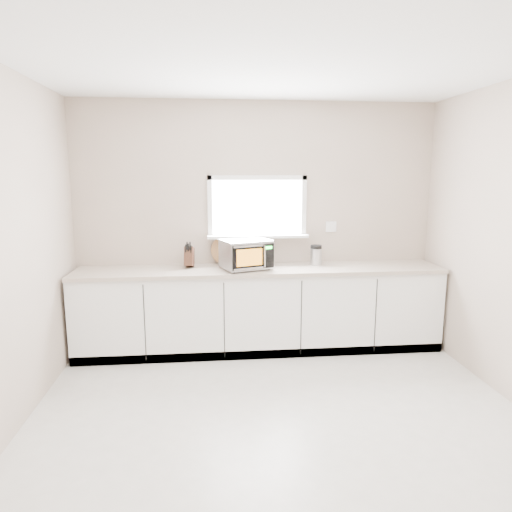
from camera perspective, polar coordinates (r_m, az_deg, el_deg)
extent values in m
plane|color=beige|center=(3.67, 3.59, -21.32)|extent=(4.00, 4.00, 0.00)
cube|color=#C2AC9A|center=(5.14, 0.14, 3.92)|extent=(4.00, 0.02, 2.70)
cube|color=white|center=(5.10, 0.15, 6.13)|extent=(1.00, 0.02, 0.60)
cube|color=white|center=(5.07, 0.23, 2.47)|extent=(1.12, 0.16, 0.03)
cube|color=white|center=(5.08, 0.17, 9.78)|extent=(1.10, 0.04, 0.05)
cube|color=white|center=(5.12, 0.17, 2.49)|extent=(1.10, 0.04, 0.05)
cube|color=white|center=(5.06, -5.78, 6.04)|extent=(0.05, 0.04, 0.70)
cube|color=white|center=(5.17, 6.00, 6.13)|extent=(0.05, 0.04, 0.70)
cube|color=white|center=(5.29, 9.37, 3.63)|extent=(0.12, 0.01, 0.12)
cube|color=white|center=(5.03, 0.49, -6.82)|extent=(3.92, 0.60, 0.88)
cube|color=#B9A798|center=(4.91, 0.51, -1.72)|extent=(3.92, 0.64, 0.04)
cylinder|color=black|center=(4.64, -2.80, -2.07)|extent=(0.02, 0.02, 0.01)
cylinder|color=black|center=(4.91, -4.10, -1.41)|extent=(0.02, 0.02, 0.01)
cylinder|color=black|center=(4.81, 1.67, -1.63)|extent=(0.02, 0.02, 0.01)
cylinder|color=black|center=(5.06, 0.18, -1.02)|extent=(0.02, 0.02, 0.01)
cube|color=#B8BAC0|center=(4.82, -1.25, 0.25)|extent=(0.58, 0.51, 0.29)
cube|color=black|center=(4.65, -0.30, -0.12)|extent=(0.44, 0.17, 0.25)
cube|color=orange|center=(4.63, -0.81, -0.18)|extent=(0.27, 0.10, 0.17)
cylinder|color=silver|center=(4.68, 1.11, -0.06)|extent=(0.02, 0.02, 0.23)
cube|color=black|center=(4.72, 1.53, 0.03)|extent=(0.11, 0.04, 0.25)
cube|color=#19FF33|center=(4.70, 1.56, 1.06)|extent=(0.08, 0.03, 0.03)
cube|color=silver|center=(4.80, -1.26, 2.00)|extent=(0.58, 0.51, 0.01)
cube|color=#4C271B|center=(4.96, -8.34, -0.07)|extent=(0.11, 0.21, 0.24)
cube|color=black|center=(4.90, -8.78, 0.94)|extent=(0.02, 0.04, 0.09)
cube|color=black|center=(4.89, -8.46, 1.05)|extent=(0.02, 0.04, 0.09)
cube|color=black|center=(4.89, -8.13, 0.83)|extent=(0.02, 0.04, 0.09)
cube|color=black|center=(4.89, -8.62, 1.26)|extent=(0.02, 0.04, 0.09)
cube|color=black|center=(4.89, -8.24, 1.27)|extent=(0.02, 0.04, 0.09)
cylinder|color=#AB7E42|center=(5.09, -3.89, 0.73)|extent=(0.31, 0.08, 0.31)
cylinder|color=#B8BAC0|center=(5.10, 7.50, -0.07)|extent=(0.16, 0.16, 0.18)
cylinder|color=black|center=(5.08, 7.53, 1.17)|extent=(0.16, 0.16, 0.04)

